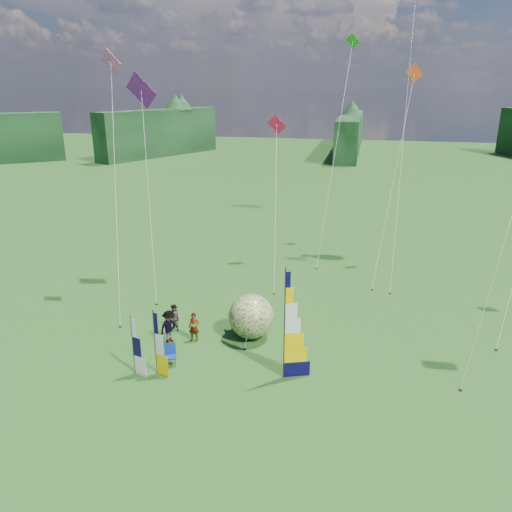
% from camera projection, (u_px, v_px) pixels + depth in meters
% --- Properties ---
extents(ground, '(220.00, 220.00, 0.00)m').
position_uv_depth(ground, '(258.00, 408.00, 21.41)').
color(ground, '#35722A').
rests_on(ground, ground).
extents(treeline_ring, '(210.00, 210.00, 8.00)m').
position_uv_depth(treeline_ring, '(259.00, 325.00, 20.09)').
color(treeline_ring, '#285A2E').
rests_on(treeline_ring, ground).
extents(feather_banner_main, '(1.39, 0.60, 5.37)m').
position_uv_depth(feather_banner_main, '(284.00, 326.00, 22.79)').
color(feather_banner_main, '#0A0637').
rests_on(feather_banner_main, ground).
extents(side_banner_left, '(0.90, 0.37, 3.24)m').
position_uv_depth(side_banner_left, '(155.00, 343.00, 23.46)').
color(side_banner_left, '#F5C100').
rests_on(side_banner_left, ground).
extents(side_banner_far, '(0.88, 0.33, 2.97)m').
position_uv_depth(side_banner_far, '(133.00, 346.00, 23.50)').
color(side_banner_far, white).
rests_on(side_banner_far, ground).
extents(bol_inflatable, '(3.04, 3.04, 2.46)m').
position_uv_depth(bol_inflatable, '(251.00, 316.00, 27.06)').
color(bol_inflatable, '#00088E').
rests_on(bol_inflatable, ground).
extents(spectator_a, '(0.61, 0.42, 1.61)m').
position_uv_depth(spectator_a, '(194.00, 327.00, 26.80)').
color(spectator_a, '#66594C').
rests_on(spectator_a, ground).
extents(spectator_b, '(0.86, 0.67, 1.59)m').
position_uv_depth(spectator_b, '(174.00, 318.00, 27.87)').
color(spectator_b, '#66594C').
rests_on(spectator_b, ground).
extents(spectator_c, '(0.93, 1.27, 1.86)m').
position_uv_depth(spectator_c, '(169.00, 327.00, 26.55)').
color(spectator_c, '#66594C').
rests_on(spectator_c, ground).
extents(spectator_d, '(0.98, 0.75, 1.56)m').
position_uv_depth(spectator_d, '(234.00, 318.00, 27.93)').
color(spectator_d, '#66594C').
rests_on(spectator_d, ground).
extents(camp_chair, '(0.81, 0.81, 1.07)m').
position_uv_depth(camp_chair, '(170.00, 355.00, 24.54)').
color(camp_chair, navy).
rests_on(camp_chair, ground).
extents(kite_whale, '(4.09, 14.96, 22.09)m').
position_uv_depth(kite_whale, '(405.00, 116.00, 34.75)').
color(kite_whale, black).
rests_on(kite_whale, ground).
extents(kite_rainbow_delta, '(8.90, 11.32, 14.79)m').
position_uv_depth(kite_rainbow_delta, '(148.00, 179.00, 32.01)').
color(kite_rainbow_delta, red).
rests_on(kite_rainbow_delta, ground).
extents(small_kite_red, '(4.87, 10.64, 11.52)m').
position_uv_depth(small_kite_red, '(276.00, 196.00, 34.83)').
color(small_kite_red, red).
rests_on(small_kite_red, ground).
extents(small_kite_orange, '(7.24, 10.76, 14.99)m').
position_uv_depth(small_kite_orange, '(395.00, 170.00, 34.51)').
color(small_kite_orange, '#F74A1C').
rests_on(small_kite_orange, ground).
extents(small_kite_pink, '(7.28, 10.07, 15.75)m').
position_uv_depth(small_kite_pink, '(114.00, 180.00, 29.14)').
color(small_kite_pink, '#DE57A7').
rests_on(small_kite_pink, ground).
extents(small_kite_green, '(5.06, 12.18, 17.46)m').
position_uv_depth(small_kite_green, '(336.00, 144.00, 39.03)').
color(small_kite_green, green).
rests_on(small_kite_green, ground).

